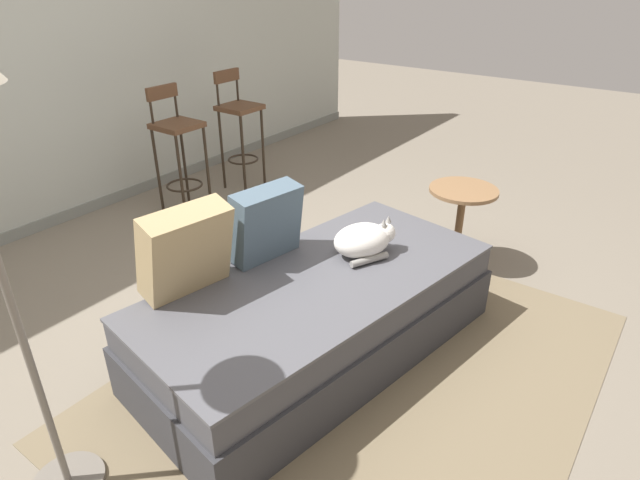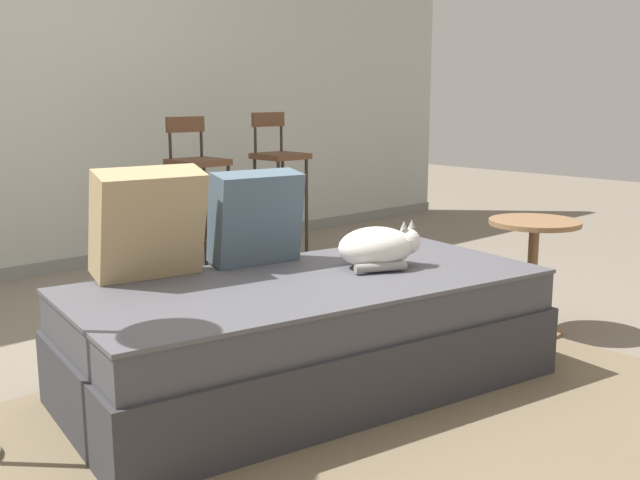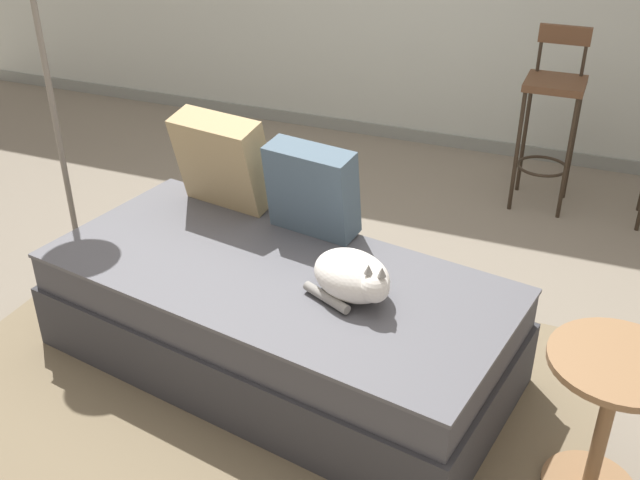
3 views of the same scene
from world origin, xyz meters
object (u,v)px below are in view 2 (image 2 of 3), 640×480
object	(u,v)px
couch	(310,333)
bar_stool_near_window	(197,184)
throw_pillow_corner	(148,223)
side_table	(533,260)
throw_pillow_middle	(256,217)
bar_stool_by_doorway	(279,174)
cat	(379,247)

from	to	relation	value
couch	bar_stool_near_window	bearing A→B (deg)	67.72
throw_pillow_corner	side_table	bearing A→B (deg)	-20.62
couch	throw_pillow_middle	xyz separation A→B (m)	(0.01, 0.35, 0.42)
bar_stool_near_window	bar_stool_by_doorway	distance (m)	0.70
cat	bar_stool_near_window	xyz separation A→B (m)	(0.45, 2.00, 0.05)
throw_pillow_middle	bar_stool_near_window	world-z (taller)	bar_stool_near_window
couch	throw_pillow_middle	size ratio (longest dim) A/B	4.94
throw_pillow_middle	side_table	size ratio (longest dim) A/B	0.72
throw_pillow_middle	bar_stool_by_doorway	size ratio (longest dim) A/B	0.39
bar_stool_near_window	bar_stool_by_doorway	size ratio (longest dim) A/B	0.98
couch	cat	xyz separation A→B (m)	(0.34, -0.05, 0.31)
couch	side_table	size ratio (longest dim) A/B	3.57
bar_stool_near_window	side_table	xyz separation A→B (m)	(0.48, -2.17, -0.23)
side_table	couch	bearing A→B (deg)	170.16
cat	side_table	xyz separation A→B (m)	(0.94, -0.17, -0.17)
couch	bar_stool_near_window	size ratio (longest dim) A/B	1.98
bar_stool_by_doorway	cat	bearing A→B (deg)	-119.87
throw_pillow_middle	bar_stool_by_doorway	bearing A→B (deg)	47.21
couch	throw_pillow_middle	world-z (taller)	throw_pillow_middle
cat	bar_stool_near_window	size ratio (longest dim) A/B	0.38
throw_pillow_middle	bar_stool_near_window	size ratio (longest dim) A/B	0.40
bar_stool_near_window	side_table	distance (m)	2.24
throw_pillow_corner	side_table	xyz separation A→B (m)	(1.73, -0.65, -0.31)
throw_pillow_corner	throw_pillow_middle	size ratio (longest dim) A/B	1.11
throw_pillow_corner	side_table	size ratio (longest dim) A/B	0.80
throw_pillow_corner	bar_stool_near_window	xyz separation A→B (m)	(1.25, 1.52, -0.08)
couch	side_table	xyz separation A→B (m)	(1.28, -0.22, 0.14)
cat	bar_stool_near_window	bearing A→B (deg)	77.20
couch	throw_pillow_middle	bearing A→B (deg)	87.95
cat	bar_stool_by_doorway	distance (m)	2.31
couch	throw_pillow_corner	distance (m)	0.77
throw_pillow_corner	bar_stool_near_window	distance (m)	1.97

